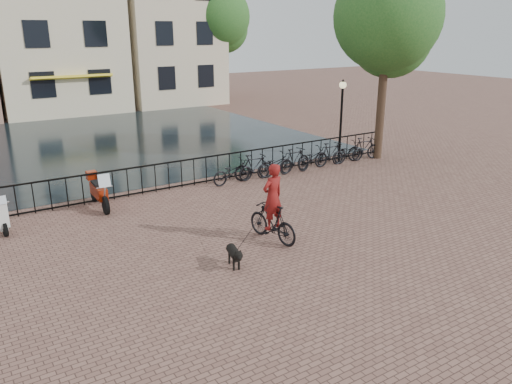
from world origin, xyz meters
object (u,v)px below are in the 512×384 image
dog (234,255)px  motorcycle (98,188)px  cyclist (273,207)px  lamp_post (342,107)px

dog → motorcycle: (-1.53, 5.96, 0.38)m
cyclist → dog: cyclist is taller
cyclist → motorcycle: bearing=-67.6°
cyclist → motorcycle: (-3.20, 5.16, -0.28)m
dog → motorcycle: size_ratio=0.48×
lamp_post → dog: (-8.81, -6.13, -2.09)m
motorcycle → cyclist: bearing=-57.1°
lamp_post → dog: size_ratio=3.79×
motorcycle → dog: bearing=-74.5°
cyclist → motorcycle: size_ratio=1.33×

